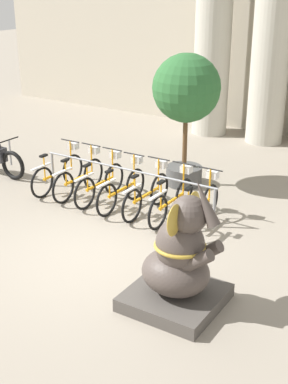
# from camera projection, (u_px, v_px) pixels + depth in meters

# --- Properties ---
(ground_plane) EXTENTS (60.00, 60.00, 0.00)m
(ground_plane) POSITION_uv_depth(u_px,v_px,m) (96.00, 254.00, 8.78)
(ground_plane) COLOR gray
(building_facade) EXTENTS (20.00, 0.20, 6.00)m
(building_facade) POSITION_uv_depth(u_px,v_px,m) (286.00, 25.00, 14.38)
(building_facade) COLOR #BCB29E
(building_facade) RESTS_ON ground_plane
(column_left) EXTENTS (1.24, 1.24, 5.16)m
(column_left) POSITION_uv_depth(u_px,v_px,m) (213.00, 40.00, 14.56)
(column_left) COLOR #BCB7A8
(column_left) RESTS_ON ground_plane
(column_middle) EXTENTS (1.24, 1.24, 5.16)m
(column_middle) POSITION_uv_depth(u_px,v_px,m) (272.00, 43.00, 13.74)
(column_middle) COLOR #BCB7A8
(column_middle) RESTS_ON ground_plane
(bike_rack) EXTENTS (3.91, 0.05, 0.77)m
(bike_rack) POSITION_uv_depth(u_px,v_px,m) (126.00, 176.00, 10.43)
(bike_rack) COLOR gray
(bike_rack) RESTS_ON ground_plane
(bicycle_0) EXTENTS (0.48, 1.63, 0.99)m
(bicycle_0) POSITION_uv_depth(u_px,v_px,m) (59.00, 172.00, 11.26)
(bicycle_0) COLOR black
(bicycle_0) RESTS_ON ground_plane
(bicycle_1) EXTENTS (0.48, 1.63, 0.99)m
(bicycle_1) POSITION_uv_depth(u_px,v_px,m) (80.00, 177.00, 11.00)
(bicycle_1) COLOR black
(bicycle_1) RESTS_ON ground_plane
(bicycle_2) EXTENTS (0.48, 1.63, 0.99)m
(bicycle_2) POSITION_uv_depth(u_px,v_px,m) (101.00, 182.00, 10.71)
(bicycle_2) COLOR black
(bicycle_2) RESTS_ON ground_plane
(bicycle_3) EXTENTS (0.48, 1.63, 0.99)m
(bicycle_3) POSITION_uv_depth(u_px,v_px,m) (123.00, 188.00, 10.41)
(bicycle_3) COLOR black
(bicycle_3) RESTS_ON ground_plane
(bicycle_4) EXTENTS (0.48, 1.63, 0.99)m
(bicycle_4) POSITION_uv_depth(u_px,v_px,m) (147.00, 193.00, 10.16)
(bicycle_4) COLOR black
(bicycle_4) RESTS_ON ground_plane
(bicycle_5) EXTENTS (0.48, 1.63, 0.99)m
(bicycle_5) POSITION_uv_depth(u_px,v_px,m) (173.00, 199.00, 9.88)
(bicycle_5) COLOR black
(bicycle_5) RESTS_ON ground_plane
(bicycle_6) EXTENTS (0.48, 1.63, 0.99)m
(bicycle_6) POSITION_uv_depth(u_px,v_px,m) (199.00, 206.00, 9.60)
(bicycle_6) COLOR black
(bicycle_6) RESTS_ON ground_plane
(elephant_statue) EXTENTS (1.24, 1.24, 1.94)m
(elephant_statue) POSITION_uv_depth(u_px,v_px,m) (179.00, 263.00, 7.18)
(elephant_statue) COLOR #4C4742
(elephant_statue) RESTS_ON ground_plane
(potted_tree) EXTENTS (1.42, 1.42, 2.81)m
(potted_tree) POSITION_uv_depth(u_px,v_px,m) (186.00, 96.00, 10.99)
(potted_tree) COLOR #4C4C4C
(potted_tree) RESTS_ON ground_plane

